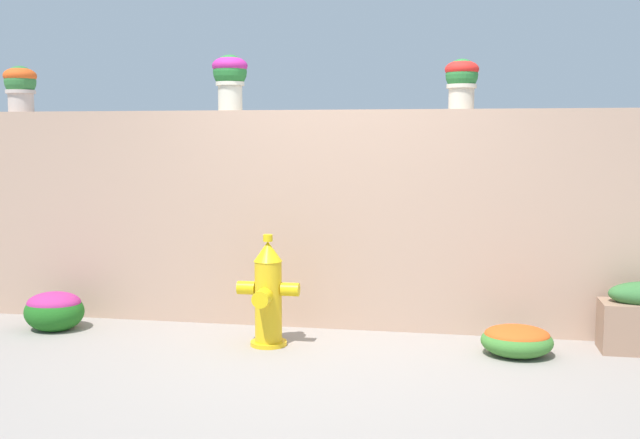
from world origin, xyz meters
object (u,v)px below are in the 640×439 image
(fire_hydrant, at_px, (268,295))
(potted_plant_0, at_px, (20,85))
(potted_plant_2, at_px, (462,79))
(potted_plant_1, at_px, (230,76))
(flower_bush_right, at_px, (54,309))
(flower_bush_left, at_px, (517,339))

(fire_hydrant, bearing_deg, potted_plant_0, 162.94)
(potted_plant_2, bearing_deg, potted_plant_0, -179.60)
(potted_plant_1, xyz_separation_m, fire_hydrant, (0.49, -0.72, -1.64))
(potted_plant_0, xyz_separation_m, flower_bush_right, (0.57, -0.58, -1.80))
(potted_plant_1, distance_m, fire_hydrant, 1.86)
(flower_bush_left, relative_size, flower_bush_right, 1.06)
(potted_plant_1, bearing_deg, potted_plant_2, 0.99)
(fire_hydrant, distance_m, flower_bush_right, 1.80)
(fire_hydrant, height_order, flower_bush_right, fire_hydrant)
(potted_plant_2, distance_m, flower_bush_left, 2.02)
(potted_plant_2, bearing_deg, flower_bush_left, -58.32)
(potted_plant_1, height_order, fire_hydrant, potted_plant_1)
(potted_plant_2, bearing_deg, fire_hydrant, -151.12)
(potted_plant_0, bearing_deg, fire_hydrant, -17.06)
(flower_bush_left, bearing_deg, flower_bush_right, 178.94)
(potted_plant_0, distance_m, flower_bush_left, 4.57)
(fire_hydrant, relative_size, flower_bush_right, 1.74)
(potted_plant_2, xyz_separation_m, flower_bush_left, (0.42, -0.67, -1.85))
(potted_plant_1, relative_size, flower_bush_right, 0.96)
(potted_plant_1, distance_m, flower_bush_right, 2.33)
(fire_hydrant, bearing_deg, potted_plant_1, 124.21)
(potted_plant_0, height_order, flower_bush_left, potted_plant_0)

